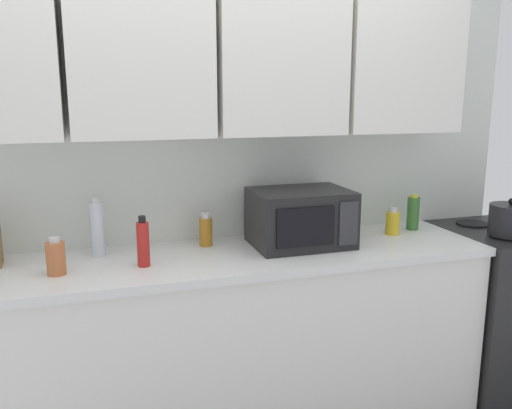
% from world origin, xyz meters
% --- Properties ---
extents(wall_back_with_cabinets, '(3.50, 0.38, 2.60)m').
position_xyz_m(wall_back_with_cabinets, '(-0.00, -0.07, 1.58)').
color(wall_back_with_cabinets, silver).
rests_on(wall_back_with_cabinets, ground_plane).
extents(counter_run, '(2.63, 0.63, 0.90)m').
position_xyz_m(counter_run, '(0.00, -0.30, 0.45)').
color(counter_run, white).
rests_on(counter_run, ground_plane).
extents(stove_range, '(0.76, 0.64, 0.91)m').
position_xyz_m(stove_range, '(1.70, -0.32, 0.45)').
color(stove_range, black).
rests_on(stove_range, ground_plane).
extents(kettle, '(0.21, 0.21, 0.20)m').
position_xyz_m(kettle, '(1.53, -0.46, 0.99)').
color(kettle, black).
rests_on(kettle, stove_range).
extents(microwave, '(0.48, 0.37, 0.28)m').
position_xyz_m(microwave, '(0.42, -0.26, 1.04)').
color(microwave, black).
rests_on(microwave, counter_run).
extents(bottle_amber_vinegar, '(0.07, 0.07, 0.17)m').
position_xyz_m(bottle_amber_vinegar, '(-0.04, -0.13, 0.98)').
color(bottle_amber_vinegar, '#AD701E').
rests_on(bottle_amber_vinegar, counter_run).
extents(bottle_yellow_mustard, '(0.07, 0.07, 0.15)m').
position_xyz_m(bottle_yellow_mustard, '(0.97, -0.22, 0.97)').
color(bottle_yellow_mustard, gold).
rests_on(bottle_yellow_mustard, counter_run).
extents(bottle_green_oil, '(0.07, 0.07, 0.20)m').
position_xyz_m(bottle_green_oil, '(1.14, -0.16, 0.99)').
color(bottle_green_oil, '#386B2D').
rests_on(bottle_green_oil, counter_run).
extents(bottle_clear_tall, '(0.06, 0.06, 0.28)m').
position_xyz_m(bottle_clear_tall, '(-0.55, -0.15, 1.03)').
color(bottle_clear_tall, silver).
rests_on(bottle_clear_tall, counter_run).
extents(bottle_spice_jar, '(0.08, 0.08, 0.16)m').
position_xyz_m(bottle_spice_jar, '(-0.73, -0.37, 0.97)').
color(bottle_spice_jar, '#BC6638').
rests_on(bottle_spice_jar, counter_run).
extents(bottle_red_sauce, '(0.05, 0.05, 0.23)m').
position_xyz_m(bottle_red_sauce, '(-0.37, -0.36, 1.00)').
color(bottle_red_sauce, red).
rests_on(bottle_red_sauce, counter_run).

